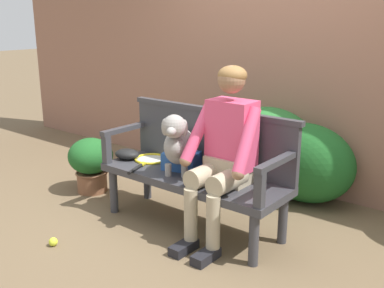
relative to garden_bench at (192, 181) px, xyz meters
name	(u,v)px	position (x,y,z in m)	size (l,w,h in m)	color
ground_plane	(192,226)	(0.00, 0.00, -0.39)	(40.00, 40.00, 0.00)	brown
brick_garden_fence	(283,65)	(0.00, 1.43, 0.80)	(8.00, 0.30, 2.38)	#936651
hedge_bush_far_left	(305,163)	(0.47, 1.06, -0.02)	(0.92, 0.58, 0.73)	#1E5B23
hedge_bush_mid_right	(267,150)	(0.07, 1.05, 0.03)	(0.99, 0.85, 0.83)	#286B2D
garden_bench	(192,181)	(0.00, 0.00, 0.00)	(1.57, 0.53, 0.44)	#38383D
bench_backrest	(210,137)	(0.00, 0.24, 0.31)	(1.61, 0.06, 0.50)	#38383D
bench_armrest_left_end	(118,137)	(-0.74, -0.09, 0.26)	(0.06, 0.53, 0.28)	#38383D
bench_armrest_right_end	(271,173)	(0.74, -0.09, 0.26)	(0.06, 0.53, 0.28)	#38383D
person_seated	(225,149)	(0.32, -0.02, 0.33)	(0.56, 0.67, 1.31)	black
dog_on_bench	(178,143)	(-0.10, -0.05, 0.31)	(0.37, 0.49, 0.50)	gray
tennis_racket	(150,160)	(-0.51, 0.05, 0.07)	(0.37, 0.58, 0.03)	yellow
baseball_glove	(127,154)	(-0.70, -0.04, 0.10)	(0.22, 0.17, 0.09)	black
sports_bag	(181,161)	(-0.15, 0.05, 0.13)	(0.28, 0.20, 0.14)	#2856A3
tennis_ball	(53,242)	(-0.60, -0.91, -0.35)	(0.07, 0.07, 0.07)	#CCDB33
potted_plant	(91,161)	(-1.24, -0.01, -0.08)	(0.43, 0.43, 0.53)	brown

